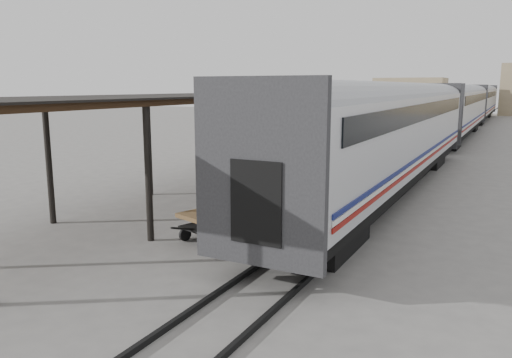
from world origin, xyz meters
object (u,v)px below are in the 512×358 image
object	(u,v)px
luggage_tug	(346,144)
pedestrian	(347,146)
baggage_cart	(221,217)
porter	(216,184)

from	to	relation	value
luggage_tug	pedestrian	world-z (taller)	pedestrian
baggage_cart	luggage_tug	size ratio (longest dim) A/B	1.65
baggage_cart	luggage_tug	world-z (taller)	luggage_tug
pedestrian	porter	bearing A→B (deg)	107.45
baggage_cart	porter	size ratio (longest dim) A/B	1.44
baggage_cart	porter	xyz separation A→B (m)	(0.25, -0.65, 1.14)
baggage_cart	luggage_tug	xyz separation A→B (m)	(-2.70, 20.61, -0.06)
porter	pedestrian	size ratio (longest dim) A/B	1.15
luggage_tug	pedestrian	xyz separation A→B (m)	(0.95, -2.82, 0.22)
porter	pedestrian	distance (m)	18.57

